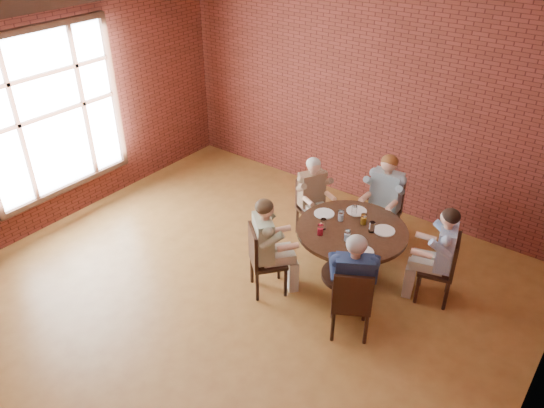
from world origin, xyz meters
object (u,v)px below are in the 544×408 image
Objects in this scene: chair_d at (262,258)px; smartphone at (352,255)px; chair_a at (444,267)px; chair_b at (385,208)px; diner_a at (439,255)px; chair_e at (351,301)px; chair_c at (310,205)px; diner_e at (352,285)px; dining_table at (351,244)px; diner_b at (383,201)px; diner_d at (268,247)px; diner_c at (313,199)px.

smartphone is (0.99, 0.40, 0.25)m from chair_d.
chair_a is 0.97× the size of chair_b.
chair_a is at bearing 90.00° from diner_a.
chair_d is (-0.67, -1.92, -0.01)m from chair_b.
chair_e is (-0.49, -1.17, -0.13)m from diner_a.
diner_e is (1.42, -1.35, 0.18)m from chair_c.
diner_e is (0.48, -0.82, 0.13)m from dining_table.
chair_d reaches higher than dining_table.
diner_e reaches higher than chair_a.
chair_a is 0.68× the size of diner_b.
diner_d is at bearing -137.07° from smartphone.
chair_c is (-0.94, 0.53, -0.05)m from dining_table.
chair_b reaches higher than chair_d.
chair_b is 1.00× the size of chair_e.
chair_a is 2.15m from chair_d.
chair_b is at bearing -26.49° from diner_c.
smartphone is at bearing -60.46° from diner_a.
chair_b is 2.03m from chair_d.
chair_a is 1.34m from diner_b.
diner_b is 1.96m from chair_d.
chair_c is 0.68× the size of diner_d.
chair_d is at bearing -144.09° from diner_c.
chair_d is (-1.74, -1.14, -0.14)m from diner_a.
chair_a is 1.03× the size of chair_c.
diner_d is (0.21, -1.30, 0.04)m from diner_c.
dining_table is at bearing -90.00° from diner_b.
diner_b reaches higher than dining_table.
chair_d is at bearing -130.27° from dining_table.
diner_b reaches higher than chair_e.
diner_c is 0.94× the size of diner_d.
dining_table is 1.05m from diner_d.
diner_a is 1.04× the size of diner_c.
chair_d is at bearing -112.54° from chair_b.
chair_a is at bearing -67.17° from chair_c.
diner_b is at bearing -135.88° from chair_a.
diner_d is 1.40× the size of chair_e.
diner_d is at bearing -112.64° from diner_b.
chair_d is at bearing -72.19° from diner_a.
diner_d reaches higher than diner_a.
chair_b is 0.18m from diner_b.
chair_d reaches higher than smartphone.
dining_table is 1.46× the size of chair_b.
diner_d reaches higher than chair_a.
dining_table is 1.07× the size of diner_a.
diner_a reaches higher than smartphone.
chair_a reaches higher than dining_table.
smartphone is (-0.21, 0.36, 0.10)m from diner_e.
diner_b is 1.47m from smartphone.
chair_b is at bearing 125.59° from smartphone.
diner_a is (-0.07, -0.02, 0.14)m from chair_a.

